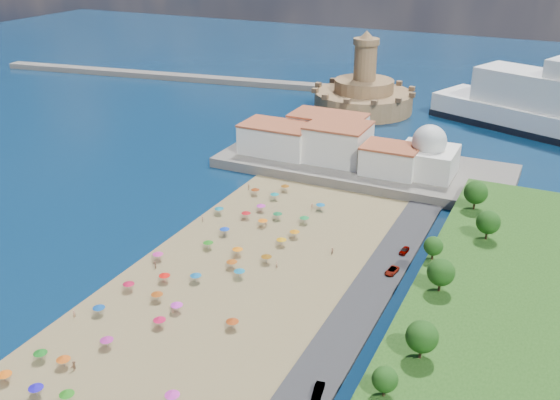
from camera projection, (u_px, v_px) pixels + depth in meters
The scene contains 11 objects.
ground at pixel (216, 271), 138.66m from camera, with size 700.00×700.00×0.00m, color #071938.
terrace at pixel (363, 166), 194.36m from camera, with size 90.00×36.00×3.00m, color #59544C.
jetty at pixel (337, 128), 232.01m from camera, with size 18.00×70.00×2.40m, color #59544C.
breakwater at pixel (183, 77), 307.62m from camera, with size 200.00×7.00×2.60m, color #59544C.
waterfront_buildings at pixel (326, 140), 197.43m from camera, with size 57.00×29.00×11.00m.
domed_building at pixel (428, 155), 181.82m from camera, with size 16.00×16.00×15.00m.
fortress at pixel (363, 95), 254.55m from camera, with size 40.00×40.00×32.40m.
beach_parasols at pixel (191, 277), 132.02m from camera, with size 32.09×115.67×2.20m.
beachgoers at pixel (206, 271), 136.41m from camera, with size 37.26×103.17×1.86m.
parked_cars at pixel (357, 328), 116.70m from camera, with size 2.61×74.74×1.38m.
hillside_trees at pixel (436, 287), 113.69m from camera, with size 13.53×110.85×7.43m.
Camera 1 is at (64.71, -102.48, 70.66)m, focal length 40.00 mm.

